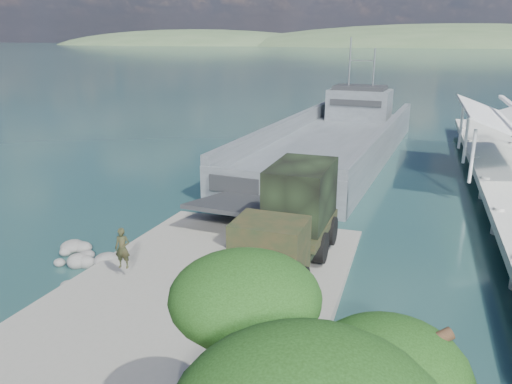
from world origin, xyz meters
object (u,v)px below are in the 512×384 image
object	(u,v)px
soldier	(123,258)
landing_craft	(333,147)
military_truck	(292,219)
pier	(508,165)

from	to	relation	value
soldier	landing_craft	bearing A→B (deg)	70.71
military_truck	soldier	bearing A→B (deg)	-149.53
landing_craft	military_truck	bearing A→B (deg)	-80.38
landing_craft	soldier	xyz separation A→B (m)	(-4.02, -24.71, 0.47)
landing_craft	military_truck	world-z (taller)	landing_craft
pier	landing_craft	size ratio (longest dim) A/B	1.26
soldier	pier	bearing A→B (deg)	40.13
soldier	military_truck	bearing A→B (deg)	18.82
pier	military_truck	bearing A→B (deg)	-122.56
landing_craft	military_truck	size ratio (longest dim) A/B	4.16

